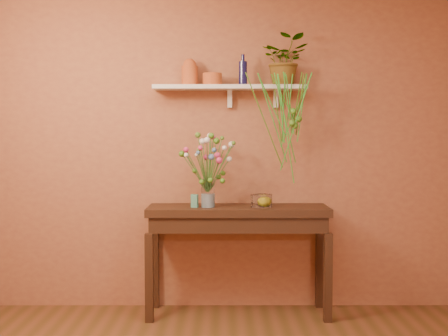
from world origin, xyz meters
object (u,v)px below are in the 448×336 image
object	(u,v)px
blue_bottle	(243,73)
glass_vase	(208,195)
terracotta_jug	(190,73)
spider_plant	(285,60)
bouquet	(209,155)
glass_bowl	(261,201)
sideboard	(238,222)

from	to	relation	value
blue_bottle	glass_vase	bearing A→B (deg)	-151.42
terracotta_jug	glass_vase	distance (m)	1.06
spider_plant	bouquet	bearing A→B (deg)	-161.88
blue_bottle	spider_plant	distance (m)	0.38
bouquet	glass_bowl	bearing A→B (deg)	2.17
terracotta_jug	glass_bowl	bearing A→B (deg)	-17.38
sideboard	blue_bottle	size ratio (longest dim) A/B	5.85
sideboard	glass_vase	distance (m)	0.35
bouquet	glass_bowl	world-z (taller)	bouquet
spider_plant	glass_bowl	xyz separation A→B (m)	(-0.21, -0.19, -1.18)
bouquet	glass_bowl	xyz separation A→B (m)	(0.43, 0.02, -0.39)
sideboard	spider_plant	distance (m)	1.43
terracotta_jug	blue_bottle	xyz separation A→B (m)	(0.45, -0.03, -0.00)
bouquet	sideboard	bearing A→B (deg)	15.53
blue_bottle	spider_plant	world-z (taller)	spider_plant
terracotta_jug	blue_bottle	world-z (taller)	blue_bottle
terracotta_jug	bouquet	bearing A→B (deg)	-50.04
glass_vase	spider_plant	bearing A→B (deg)	16.76
sideboard	blue_bottle	bearing A→B (deg)	68.24
sideboard	terracotta_jug	size ratio (longest dim) A/B	6.65
glass_vase	bouquet	size ratio (longest dim) A/B	0.48
glass_vase	terracotta_jug	bearing A→B (deg)	129.76
blue_bottle	bouquet	world-z (taller)	blue_bottle
sideboard	bouquet	bearing A→B (deg)	-164.47
terracotta_jug	spider_plant	bearing A→B (deg)	0.38
spider_plant	glass_vase	world-z (taller)	spider_plant
spider_plant	glass_vase	bearing A→B (deg)	-163.24
spider_plant	bouquet	distance (m)	1.05
blue_bottle	bouquet	distance (m)	0.77
sideboard	blue_bottle	world-z (taller)	blue_bottle
terracotta_jug	bouquet	distance (m)	0.74
glass_vase	glass_bowl	world-z (taller)	glass_vase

